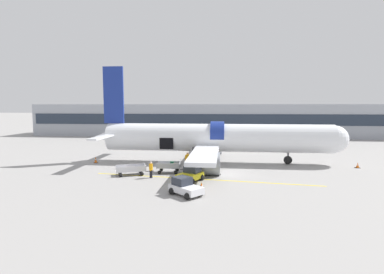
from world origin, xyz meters
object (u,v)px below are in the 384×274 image
at_px(baggage_tug_mid, 191,175).
at_px(ground_crew_supervisor, 188,160).
at_px(ground_crew_loader_b, 191,163).
at_px(ground_crew_driver, 207,161).
at_px(baggage_tug_lead, 185,187).
at_px(airplane, 214,139).
at_px(baggage_cart_queued, 132,170).
at_px(ground_crew_loader_a, 151,169).
at_px(baggage_cart_loading, 170,168).

relative_size(baggage_tug_mid, ground_crew_supervisor, 1.73).
height_order(ground_crew_loader_b, ground_crew_driver, ground_crew_driver).
xyz_separation_m(baggage_tug_lead, ground_crew_driver, (1.11, 10.40, 0.30)).
relative_size(ground_crew_loader_b, ground_crew_driver, 0.90).
xyz_separation_m(baggage_tug_lead, baggage_tug_mid, (-0.06, 4.49, 0.00)).
bearing_deg(airplane, ground_crew_supervisor, -129.35).
distance_m(baggage_cart_queued, ground_crew_loader_b, 6.63).
xyz_separation_m(baggage_tug_lead, ground_crew_loader_b, (-0.62, 9.49, 0.21)).
bearing_deg(baggage_cart_queued, ground_crew_loader_a, -24.73).
distance_m(baggage_tug_lead, ground_crew_loader_a, 6.73).
xyz_separation_m(baggage_tug_mid, baggage_cart_loading, (-2.63, 3.27, -0.05)).
distance_m(airplane, baggage_cart_queued, 11.56).
bearing_deg(ground_crew_loader_b, baggage_cart_queued, -151.69).
distance_m(ground_crew_driver, ground_crew_supervisor, 2.24).
relative_size(ground_crew_loader_a, ground_crew_supervisor, 0.91).
height_order(baggage_tug_lead, ground_crew_loader_b, ground_crew_loader_b).
relative_size(airplane, baggage_cart_loading, 9.28).
bearing_deg(baggage_tug_mid, ground_crew_loader_a, 168.96).
height_order(airplane, baggage_tug_lead, airplane).
xyz_separation_m(ground_crew_loader_a, ground_crew_driver, (5.26, 5.11, 0.04)).
bearing_deg(baggage_tug_mid, baggage_cart_loading, 128.85).
distance_m(airplane, baggage_tug_mid, 10.05).
bearing_deg(ground_crew_loader_b, airplane, 62.56).
bearing_deg(baggage_tug_lead, ground_crew_supervisor, 96.07).
xyz_separation_m(airplane, ground_crew_loader_a, (-5.91, -8.78, -2.20)).
relative_size(airplane, ground_crew_loader_b, 20.28).
bearing_deg(baggage_tug_lead, ground_crew_loader_b, 93.73).
distance_m(airplane, ground_crew_driver, 4.31).
distance_m(baggage_tug_lead, baggage_cart_queued, 9.05).
height_order(baggage_tug_lead, ground_crew_supervisor, ground_crew_supervisor).
bearing_deg(baggage_tug_lead, airplane, 82.87).
bearing_deg(baggage_tug_mid, baggage_tug_lead, -89.22).
relative_size(airplane, ground_crew_supervisor, 17.51).
bearing_deg(baggage_tug_lead, baggage_cart_queued, 135.44).
relative_size(baggage_tug_mid, baggage_cart_loading, 0.92).
height_order(baggage_cart_loading, baggage_cart_queued, baggage_cart_loading).
bearing_deg(ground_crew_driver, ground_crew_loader_b, -152.23).
xyz_separation_m(ground_crew_loader_a, ground_crew_supervisor, (3.03, 5.26, 0.09)).
bearing_deg(baggage_tug_mid, ground_crew_loader_b, 96.37).
bearing_deg(baggage_cart_queued, baggage_cart_loading, 20.68).
height_order(baggage_cart_loading, ground_crew_driver, ground_crew_driver).
bearing_deg(baggage_cart_loading, ground_crew_loader_b, 39.68).
distance_m(baggage_tug_lead, ground_crew_supervisor, 10.62).
relative_size(airplane, ground_crew_loader_a, 19.22).
distance_m(baggage_tug_mid, baggage_cart_queued, 6.65).
xyz_separation_m(airplane, baggage_cart_loading, (-4.46, -6.30, -2.50)).
xyz_separation_m(airplane, baggage_tug_lead, (-1.76, -14.07, -2.45)).
height_order(baggage_cart_loading, ground_crew_loader_a, ground_crew_loader_a).
bearing_deg(baggage_tug_lead, baggage_cart_loading, 109.15).
height_order(baggage_cart_loading, ground_crew_loader_b, ground_crew_loader_b).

